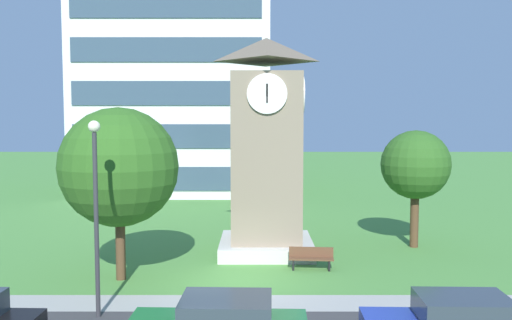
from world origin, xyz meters
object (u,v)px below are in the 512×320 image
park_bench (313,258)px  street_lamp (98,197)px  clock_tower (268,159)px  tree_by_building (121,167)px  tree_streetside (418,165)px

park_bench → street_lamp: (-7.10, -5.25, 3.27)m
clock_tower → tree_by_building: clock_tower is taller
clock_tower → tree_by_building: (-5.60, -4.12, -0.02)m
park_bench → tree_by_building: 8.41m
tree_streetside → tree_by_building: bearing=-157.7°
clock_tower → street_lamp: 9.64m
tree_streetside → tree_by_building: 13.68m
clock_tower → park_bench: bearing=-57.3°
park_bench → tree_by_building: size_ratio=0.28×
clock_tower → street_lamp: clock_tower is taller
tree_by_building → street_lamp: bearing=-86.0°
street_lamp → tree_by_building: bearing=94.0°
tree_by_building → tree_streetside: bearing=22.3°
park_bench → clock_tower: bearing=122.7°
clock_tower → park_bench: clock_tower is taller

